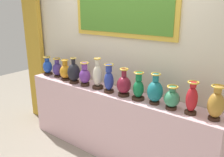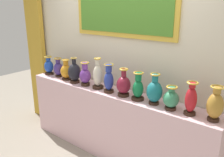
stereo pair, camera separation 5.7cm
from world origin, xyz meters
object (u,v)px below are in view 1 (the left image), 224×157
vase_onyx (74,72)px  vase_cobalt (109,80)px  vase_sapphire (48,67)px  vase_emerald (138,88)px  vase_indigo (57,69)px  vase_ochre (216,104)px  vase_teal (155,91)px  vase_crimson (192,99)px  vase_jade (172,98)px  vase_burgundy (124,85)px  vase_ivory (98,76)px  vase_amber (65,71)px  vase_violet (85,76)px

vase_onyx → vase_cobalt: 0.66m
vase_sapphire → vase_emerald: 1.77m
vase_indigo → vase_cobalt: vase_cobalt is taller
vase_ochre → vase_teal: bearing=-180.0°
vase_emerald → vase_ochre: size_ratio=0.96×
vase_indigo → vase_onyx: bearing=-7.3°
vase_onyx → vase_crimson: size_ratio=1.05×
vase_cobalt → vase_crimson: vase_cobalt is taller
vase_onyx → vase_jade: (1.54, 0.01, -0.04)m
vase_burgundy → vase_onyx: bearing=-178.7°
vase_indigo → vase_ivory: 0.88m
vase_crimson → vase_ochre: size_ratio=0.99×
vase_teal → vase_jade: vase_teal is taller
vase_sapphire → vase_amber: (0.45, -0.01, -0.00)m
vase_emerald → vase_ochre: bearing=0.4°
vase_indigo → vase_jade: size_ratio=1.14×
vase_emerald → vase_teal: 0.22m
vase_indigo → vase_ochre: size_ratio=0.85×
vase_burgundy → vase_ochre: 1.11m
vase_indigo → vase_burgundy: vase_burgundy is taller
vase_amber → vase_burgundy: size_ratio=0.88×
vase_violet → vase_cobalt: bearing=-0.4°
vase_indigo → vase_teal: (1.76, -0.02, 0.02)m
vase_sapphire → vase_violet: size_ratio=0.90×
vase_sapphire → vase_ivory: bearing=-0.5°
vase_burgundy → vase_emerald: vase_burgundy is taller
vase_sapphire → vase_cobalt: size_ratio=0.80×
vase_onyx → vase_crimson: (1.76, 0.02, 0.01)m
vase_amber → vase_indigo: bearing=173.2°
vase_violet → vase_amber: bearing=176.8°
vase_amber → vase_teal: vase_teal is taller
vase_amber → vase_jade: (1.76, -0.02, -0.01)m
vase_sapphire → vase_amber: 0.45m
vase_crimson → vase_sapphire: bearing=179.6°
vase_cobalt → vase_jade: 0.88m
vase_cobalt → vase_ochre: 1.34m
vase_teal → vase_ochre: (0.68, 0.00, 0.01)m
vase_amber → vase_burgundy: 1.11m
vase_teal → vase_amber: bearing=-179.9°
vase_teal → vase_ochre: vase_teal is taller
vase_sapphire → vase_ochre: bearing=-0.2°
vase_ochre → vase_jade: bearing=-177.5°
vase_violet → vase_jade: vase_violet is taller
vase_ivory → vase_amber: bearing=-180.0°
vase_crimson → vase_amber: bearing=179.8°
vase_cobalt → vase_ochre: vase_cobalt is taller
vase_cobalt → vase_teal: bearing=2.6°
vase_sapphire → vase_ochre: size_ratio=0.85×
vase_violet → vase_ochre: (1.78, 0.03, 0.02)m
vase_crimson → vase_burgundy: bearing=-179.8°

